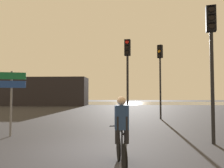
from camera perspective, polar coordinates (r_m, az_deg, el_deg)
The scene contains 8 objects.
ground_plane at distance 6.46m, azimuth -6.95°, elevation -17.63°, with size 120.00×120.00×0.00m, color #28282D.
water_strip at distance 42.87m, azimuth 1.42°, elevation -4.98°, with size 80.00×16.00×0.01m, color slate.
distant_building at distance 34.90m, azimuth -17.04°, elevation -1.89°, with size 12.70×4.00×4.24m, color black.
traffic_light_near_right at distance 8.32m, azimuth 24.56°, elevation 8.63°, with size 0.37×0.38×4.73m.
traffic_light_far_right at distance 15.36m, azimuth 12.46°, elevation 4.13°, with size 0.41×0.42×5.07m.
traffic_light_center at distance 12.09m, azimuth 4.07°, elevation 4.82°, with size 0.36×0.38×4.70m.
direction_sign_post at distance 9.62m, azimuth -24.84°, elevation -1.71°, with size 1.06×0.37×2.60m.
cyclist at distance 5.01m, azimuth 2.49°, elevation -12.44°, with size 0.47×1.70×1.62m.
Camera 1 is at (1.05, -6.16, 1.66)m, focal length 35.00 mm.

